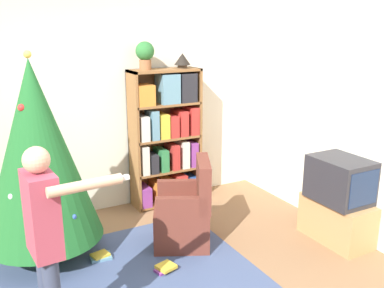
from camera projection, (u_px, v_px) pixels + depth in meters
wall_back at (100, 106)px, 5.11m from camera, size 8.00×0.10×2.60m
wall_right at (379, 122)px, 4.24m from camera, size 0.10×8.00×2.60m
area_rug at (131, 285)px, 3.80m from camera, size 2.33×2.08×0.01m
bookshelf at (167, 139)px, 5.36m from camera, size 0.87×0.34×1.72m
tv_stand at (336, 220)px, 4.55m from camera, size 0.40×0.75×0.46m
television at (341, 180)px, 4.42m from camera, size 0.47×0.60×0.46m
game_remote at (347, 209)px, 4.24m from camera, size 0.04×0.12×0.02m
christmas_tree at (37, 153)px, 4.00m from camera, size 1.13×1.13×2.02m
armchair at (185, 215)px, 4.46m from camera, size 0.76×0.75×0.92m
standing_person at (46, 236)px, 2.83m from camera, size 0.65×0.47×1.50m
potted_plant at (145, 54)px, 4.97m from camera, size 0.22×0.22×0.33m
table_lamp at (182, 60)px, 5.22m from camera, size 0.20×0.20×0.18m
book_pile_near_tree at (101, 256)px, 4.23m from camera, size 0.22×0.17×0.05m
book_pile_by_chair at (166, 268)px, 4.02m from camera, size 0.23×0.19×0.06m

